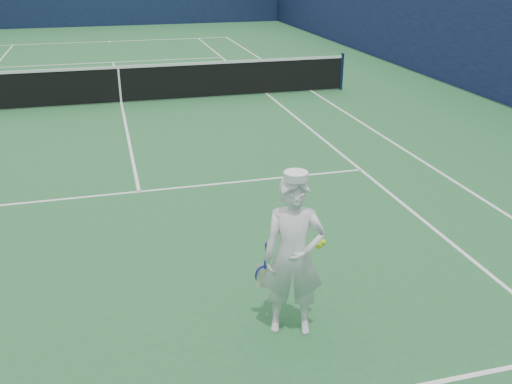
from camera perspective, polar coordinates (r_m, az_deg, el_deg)
ground at (r=16.05m, az=-13.32°, el=8.63°), size 80.00×80.00×0.00m
court_markings at (r=16.05m, az=-13.32°, el=8.65°), size 11.03×23.83×0.01m
windscreen_fence at (r=15.69m, az=-14.00°, el=15.71°), size 20.12×36.12×4.00m
tennis_net at (r=15.92m, az=-13.50°, el=10.56°), size 12.88×0.09×1.07m
tennis_player at (r=5.93m, az=3.75°, el=-6.46°), size 0.74×0.66×1.82m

